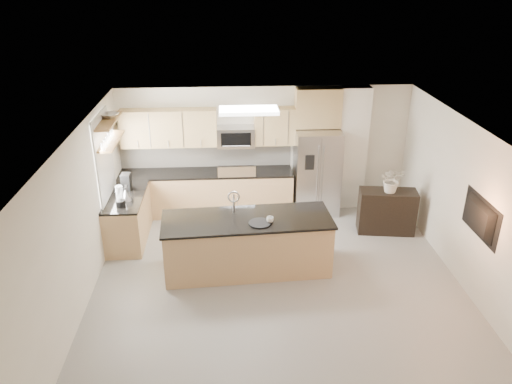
{
  "coord_description": "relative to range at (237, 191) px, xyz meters",
  "views": [
    {
      "loc": [
        -0.77,
        -6.62,
        4.78
      ],
      "look_at": [
        -0.29,
        1.3,
        1.18
      ],
      "focal_mm": 35.0,
      "sensor_mm": 36.0,
      "label": 1
    }
  ],
  "objects": [
    {
      "name": "shelf_lower",
      "position": [
        -2.25,
        -0.97,
        1.48
      ],
      "size": [
        0.3,
        1.2,
        0.04
      ],
      "primitive_type": "cube",
      "color": "olive",
      "rests_on": "wall_left"
    },
    {
      "name": "coffee_maker",
      "position": [
        -2.09,
        -0.79,
        0.6
      ],
      "size": [
        0.18,
        0.21,
        0.32
      ],
      "color": "black",
      "rests_on": "left_counter"
    },
    {
      "name": "floor",
      "position": [
        0.6,
        -2.92,
        -0.47
      ],
      "size": [
        6.5,
        6.5,
        0.0
      ],
      "primitive_type": "plane",
      "color": "gray",
      "rests_on": "ground"
    },
    {
      "name": "refrigerator",
      "position": [
        1.66,
        -0.05,
        0.42
      ],
      "size": [
        0.92,
        0.78,
        1.78
      ],
      "color": "#ACACAE",
      "rests_on": "floor"
    },
    {
      "name": "partition_column",
      "position": [
        2.42,
        0.18,
        0.83
      ],
      "size": [
        0.6,
        0.3,
        2.6
      ],
      "primitive_type": "cube",
      "color": "white",
      "rests_on": "floor"
    },
    {
      "name": "television",
      "position": [
        3.51,
        -3.12,
        0.88
      ],
      "size": [
        0.14,
        1.08,
        0.62
      ],
      "primitive_type": "imported",
      "rotation": [
        0.0,
        0.0,
        1.57
      ],
      "color": "black",
      "rests_on": "wall_right"
    },
    {
      "name": "kettle",
      "position": [
        -2.02,
        -1.27,
        0.56
      ],
      "size": [
        0.2,
        0.2,
        0.25
      ],
      "color": "#ACACAE",
      "rests_on": "left_counter"
    },
    {
      "name": "bowl",
      "position": [
        -2.25,
        -0.83,
        1.92
      ],
      "size": [
        0.55,
        0.55,
        0.1
      ],
      "primitive_type": "imported",
      "rotation": [
        0.0,
        0.0,
        -0.43
      ],
      "color": "#ACACAE",
      "rests_on": "shelf_upper"
    },
    {
      "name": "back_counter",
      "position": [
        -0.63,
        0.01,
        -0.0
      ],
      "size": [
        3.55,
        0.66,
        1.44
      ],
      "color": "tan",
      "rests_on": "floor"
    },
    {
      "name": "credenza",
      "position": [
        2.89,
        -1.04,
        -0.04
      ],
      "size": [
        1.13,
        0.6,
        0.86
      ],
      "primitive_type": "cube",
      "rotation": [
        0.0,
        0.0,
        -0.14
      ],
      "color": "black",
      "rests_on": "floor"
    },
    {
      "name": "microwave",
      "position": [
        0.0,
        0.12,
        1.16
      ],
      "size": [
        0.76,
        0.4,
        0.4
      ],
      "color": "#ACACAE",
      "rests_on": "upper_cabinets"
    },
    {
      "name": "ceiling",
      "position": [
        0.6,
        -2.92,
        2.13
      ],
      "size": [
        6.0,
        6.5,
        0.02
      ],
      "primitive_type": "cube",
      "color": "white",
      "rests_on": "wall_back"
    },
    {
      "name": "upper_cabinets",
      "position": [
        -0.7,
        0.16,
        1.35
      ],
      "size": [
        3.5,
        0.33,
        0.75
      ],
      "color": "tan",
      "rests_on": "wall_back"
    },
    {
      "name": "shelf_upper",
      "position": [
        -2.25,
        -0.97,
        1.85
      ],
      "size": [
        0.3,
        1.2,
        0.04
      ],
      "primitive_type": "cube",
      "color": "olive",
      "rests_on": "wall_left"
    },
    {
      "name": "island",
      "position": [
        0.12,
        -2.22,
        0.02
      ],
      "size": [
        2.88,
        1.19,
        1.4
      ],
      "rotation": [
        0.0,
        0.0,
        0.06
      ],
      "color": "tan",
      "rests_on": "floor"
    },
    {
      "name": "cup",
      "position": [
        0.49,
        -2.37,
        0.55
      ],
      "size": [
        0.15,
        0.15,
        0.09
      ],
      "primitive_type": "imported",
      "rotation": [
        0.0,
        0.0,
        0.37
      ],
      "color": "white",
      "rests_on": "island"
    },
    {
      "name": "range",
      "position": [
        0.0,
        0.0,
        0.0
      ],
      "size": [
        0.76,
        0.64,
        1.14
      ],
      "color": "black",
      "rests_on": "floor"
    },
    {
      "name": "wall_right",
      "position": [
        3.6,
        -2.92,
        0.83
      ],
      "size": [
        0.02,
        6.5,
        2.6
      ],
      "primitive_type": "cube",
      "color": "silver",
      "rests_on": "floor"
    },
    {
      "name": "left_counter",
      "position": [
        -2.07,
        -1.07,
        -0.01
      ],
      "size": [
        0.66,
        1.5,
        0.92
      ],
      "color": "tan",
      "rests_on": "floor"
    },
    {
      "name": "blender",
      "position": [
        -2.07,
        -1.51,
        0.62
      ],
      "size": [
        0.17,
        0.17,
        0.39
      ],
      "color": "black",
      "rests_on": "left_counter"
    },
    {
      "name": "wall_back",
      "position": [
        0.6,
        0.33,
        0.83
      ],
      "size": [
        6.0,
        0.02,
        2.6
      ],
      "primitive_type": "cube",
      "color": "silver",
      "rests_on": "floor"
    },
    {
      "name": "ceiling_fixture",
      "position": [
        0.2,
        -1.32,
        2.09
      ],
      "size": [
        1.0,
        0.5,
        0.06
      ],
      "primitive_type": "cube",
      "color": "white",
      "rests_on": "ceiling"
    },
    {
      "name": "window",
      "position": [
        -2.38,
        -1.07,
        1.18
      ],
      "size": [
        0.04,
        1.15,
        1.65
      ],
      "color": "white",
      "rests_on": "wall_left"
    },
    {
      "name": "flower_vase",
      "position": [
        2.91,
        -1.08,
        0.76
      ],
      "size": [
        0.75,
        0.67,
        0.74
      ],
      "primitive_type": "imported",
      "rotation": [
        0.0,
        0.0,
        -0.15
      ],
      "color": "beige",
      "rests_on": "credenza"
    },
    {
      "name": "wall_left",
      "position": [
        -2.4,
        -2.92,
        0.83
      ],
      "size": [
        0.02,
        6.5,
        2.6
      ],
      "primitive_type": "cube",
      "color": "silver",
      "rests_on": "floor"
    },
    {
      "name": "platter",
      "position": [
        0.32,
        -2.41,
        0.51
      ],
      "size": [
        0.42,
        0.42,
        0.02
      ],
      "primitive_type": "cylinder",
      "rotation": [
        0.0,
        0.0,
        0.18
      ],
      "color": "black",
      "rests_on": "island"
    }
  ]
}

